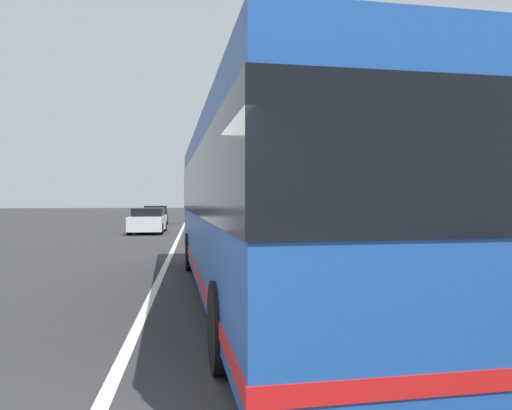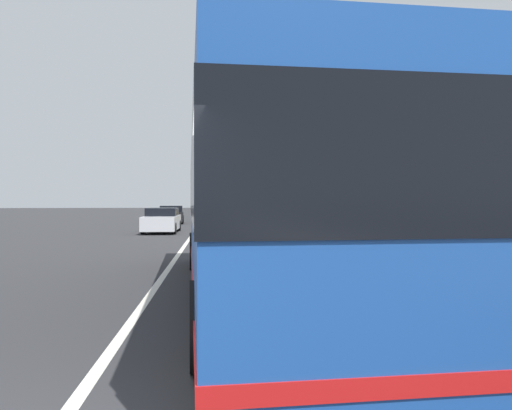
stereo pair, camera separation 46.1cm
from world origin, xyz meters
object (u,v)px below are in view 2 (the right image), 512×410
Objects in this scene: utility_pole at (366,152)px; car_far_distant at (231,213)px; coach_bus at (256,202)px; car_behind_bus at (162,220)px; car_oncoming at (172,215)px.

car_far_distant is at bearing 8.13° from utility_pole.
coach_bus is 19.19m from car_behind_bus.
car_oncoming is at bearing 137.77° from car_far_distant.
car_behind_bus is at bearing 8.54° from coach_bus.
car_behind_bus is 10.75m from car_oncoming.
car_far_distant is 28.44m from utility_pole.
utility_pole reaches higher than car_far_distant.
car_behind_bus is at bearing 37.71° from utility_pole.
utility_pole is at bearing -175.51° from car_far_distant.
car_far_distant is at bearing 165.41° from car_behind_bus.
car_oncoming is (10.74, 0.46, -0.01)m from car_behind_bus.
coach_bus is at bearing 149.12° from utility_pole.
utility_pole is (-21.76, -8.98, 2.93)m from car_oncoming.
car_far_distant is (35.73, -0.62, -1.17)m from coach_bus.
car_behind_bus is 0.63× the size of utility_pole.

